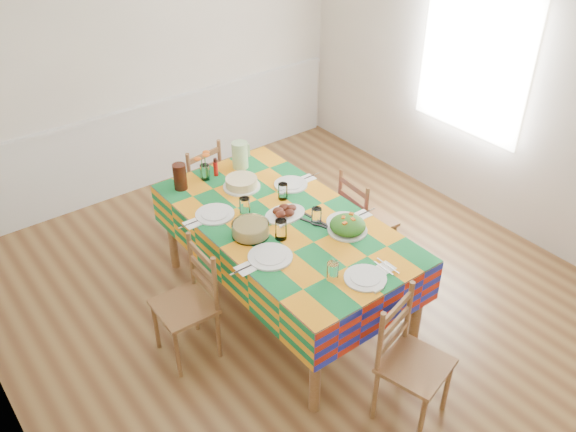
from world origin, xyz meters
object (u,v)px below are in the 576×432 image
at_px(meat_platter, 285,212).
at_px(chair_far, 198,187).
at_px(tea_pitcher, 180,177).
at_px(dining_table, 284,230).
at_px(chair_near, 410,362).
at_px(chair_right, 363,221).
at_px(green_pitcher, 240,155).
at_px(chair_left, 189,304).

height_order(meat_platter, chair_far, chair_far).
bearing_deg(chair_far, tea_pitcher, 41.31).
distance_m(tea_pitcher, chair_far, 0.79).
relative_size(dining_table, chair_near, 2.26).
bearing_deg(chair_right, tea_pitcher, 60.25).
distance_m(green_pitcher, chair_right, 1.20).
distance_m(green_pitcher, tea_pitcher, 0.58).
relative_size(dining_table, green_pitcher, 9.09).
distance_m(dining_table, chair_near, 1.38).
bearing_deg(chair_right, chair_far, 37.34).
bearing_deg(chair_left, dining_table, 91.99).
bearing_deg(chair_left, chair_right, 92.07).
relative_size(meat_platter, green_pitcher, 1.43).
relative_size(green_pitcher, chair_left, 0.25).
xyz_separation_m(chair_left, chair_right, (1.72, 0.01, 0.00)).
bearing_deg(green_pitcher, dining_table, -102.18).
relative_size(tea_pitcher, chair_near, 0.23).
bearing_deg(dining_table, chair_far, 89.72).
bearing_deg(meat_platter, chair_left, -176.90).
bearing_deg(chair_left, meat_platter, 95.00).
xyz_separation_m(meat_platter, chair_far, (-0.04, 1.31, -0.40)).
bearing_deg(chair_far, chair_left, 48.64).
relative_size(green_pitcher, chair_right, 0.25).
distance_m(chair_near, chair_far, 2.71).
distance_m(meat_platter, chair_left, 0.99).
bearing_deg(chair_far, dining_table, 80.92).
xyz_separation_m(tea_pitcher, chair_near, (0.38, -2.23, -0.48)).
distance_m(tea_pitcher, chair_left, 1.10).
xyz_separation_m(green_pitcher, tea_pitcher, (-0.58, -0.00, -0.01)).
height_order(green_pitcher, tea_pitcher, green_pitcher).
height_order(dining_table, green_pitcher, green_pitcher).
bearing_deg(chair_right, green_pitcher, 42.61).
distance_m(meat_platter, chair_right, 0.91).
bearing_deg(chair_right, chair_left, 95.25).
height_order(dining_table, chair_left, chair_left).
xyz_separation_m(dining_table, chair_right, (0.86, 0.00, -0.28)).
relative_size(meat_platter, chair_near, 0.36).
xyz_separation_m(meat_platter, chair_left, (-0.90, -0.05, -0.40)).
bearing_deg(green_pitcher, chair_near, -95.13).
xyz_separation_m(dining_table, tea_pitcher, (-0.39, 0.87, 0.20)).
distance_m(dining_table, chair_right, 0.90).
height_order(chair_near, chair_far, chair_near).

